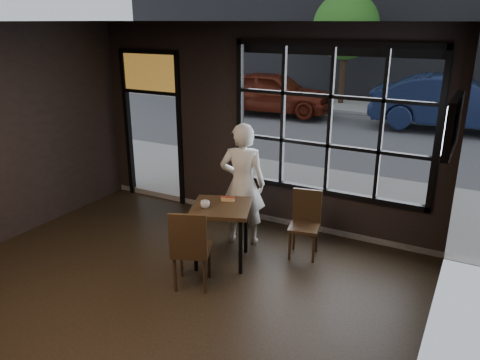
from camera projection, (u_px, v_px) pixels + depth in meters
The scene contains 16 objects.
floor at pixel (112, 332), 5.09m from camera, with size 6.00×7.00×0.02m, color black.
ceiling at pixel (79, 21), 4.05m from camera, with size 6.00×7.00×0.02m, color black.
wall_right at pixel (420, 268), 3.22m from camera, with size 0.04×7.00×3.20m, color black.
window_frame at pixel (330, 121), 6.88m from camera, with size 3.06×0.12×2.28m, color black.
stained_transom at pixel (150, 72), 8.18m from camera, with size 1.20×0.06×0.70m, color orange.
street_asphalt at pixel (427, 83), 25.06m from camera, with size 60.00×41.00×0.04m, color #545456.
cafe_table at pixel (222, 234), 6.45m from camera, with size 0.78×0.78×0.84m, color #2F2012.
chair_near at pixel (192, 247), 5.84m from camera, with size 0.46×0.46×1.06m, color #2F2012.
chair_window at pixel (304, 225), 6.59m from camera, with size 0.41×0.41×0.95m, color #2F2012.
man at pixel (243, 184), 6.88m from camera, with size 0.67×0.44×1.84m, color silver.
hotdog at pixel (228, 199), 6.48m from camera, with size 0.20×0.08×0.06m, color tan, non-canonical shape.
cup at pixel (205, 205), 6.23m from camera, with size 0.12×0.12×0.10m, color silver.
tv at pixel (453, 124), 5.06m from camera, with size 0.12×1.04×0.61m, color black.
navy_car at pixel (455, 103), 13.85m from camera, with size 1.67×4.78×1.58m, color #111A36.
maroon_car at pixel (273, 92), 16.31m from camera, with size 1.70×4.23×1.44m, color #55190D.
tree_left at pixel (346, 27), 17.58m from camera, with size 2.47×2.47×4.22m.
Camera 1 is at (3.27, -3.09, 3.22)m, focal length 35.00 mm.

